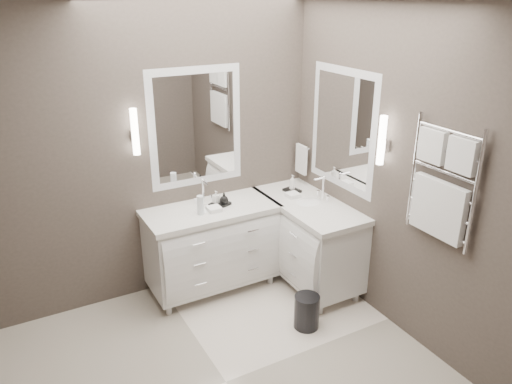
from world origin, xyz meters
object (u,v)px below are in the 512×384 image
vanity_back (212,243)px  vanity_right (307,236)px  towel_ladder (441,189)px  waste_bin (307,312)px

vanity_back → vanity_right: size_ratio=1.00×
vanity_right → towel_ladder: size_ratio=1.38×
vanity_right → waste_bin: size_ratio=4.08×
vanity_back → waste_bin: (0.45, -0.96, -0.33)m
waste_bin → towel_ladder: bearing=-45.6°
vanity_right → towel_ladder: (0.23, -1.30, 0.91)m
vanity_back → waste_bin: size_ratio=4.08×
vanity_back → towel_ladder: (1.10, -1.63, 0.91)m
towel_ladder → waste_bin: bearing=134.4°
vanity_right → waste_bin: 0.83m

